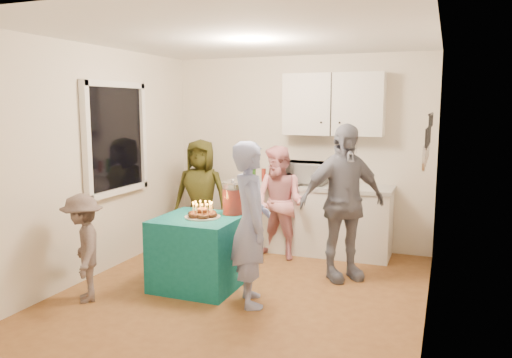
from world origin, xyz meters
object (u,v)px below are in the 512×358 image
(party_table, at_px, (199,252))
(counter, at_px, (306,219))
(woman_back_right, at_px, (343,202))
(woman_back_left, at_px, (201,195))
(microwave, at_px, (306,173))
(woman_back_center, at_px, (279,203))
(child_near_left, at_px, (83,248))
(man_birthday, at_px, (251,224))
(punch_jar, at_px, (233,199))

(party_table, bearing_deg, counter, 67.05)
(woman_back_right, bearing_deg, woman_back_left, 127.50)
(party_table, relative_size, woman_back_left, 0.57)
(microwave, height_order, woman_back_center, woman_back_center)
(woman_back_right, relative_size, child_near_left, 1.61)
(woman_back_right, bearing_deg, man_birthday, -162.57)
(woman_back_center, distance_m, child_near_left, 2.45)
(woman_back_right, bearing_deg, counter, 86.89)
(woman_back_left, xyz_separation_m, child_near_left, (-0.25, -2.04, -0.21))
(counter, bearing_deg, party_table, -112.95)
(party_table, xyz_separation_m, punch_jar, (0.28, 0.26, 0.55))
(counter, distance_m, woman_back_left, 1.45)
(party_table, bearing_deg, woman_back_right, 30.05)
(counter, height_order, man_birthday, man_birthday)
(man_birthday, height_order, woman_back_right, woman_back_right)
(party_table, distance_m, child_near_left, 1.18)
(woman_back_left, bearing_deg, counter, 8.03)
(counter, relative_size, party_table, 2.59)
(party_table, height_order, woman_back_center, woman_back_center)
(woman_back_center, bearing_deg, microwave, 80.13)
(party_table, bearing_deg, punch_jar, 42.55)
(counter, distance_m, punch_jar, 1.58)
(party_table, bearing_deg, woman_back_center, 69.04)
(man_birthday, distance_m, woman_back_center, 1.52)
(child_near_left, bearing_deg, punch_jar, 89.71)
(punch_jar, bearing_deg, party_table, -137.45)
(counter, xyz_separation_m, punch_jar, (-0.44, -1.44, 0.50))
(microwave, bearing_deg, counter, 2.59)
(microwave, relative_size, man_birthday, 0.33)
(counter, distance_m, woman_back_right, 1.20)
(party_table, relative_size, man_birthday, 0.53)
(man_birthday, bearing_deg, woman_back_left, 11.18)
(woman_back_center, height_order, woman_back_right, woman_back_right)
(counter, bearing_deg, microwave, 180.00)
(counter, xyz_separation_m, child_near_left, (-1.60, -2.47, 0.11))
(woman_back_center, xyz_separation_m, woman_back_right, (0.89, -0.46, 0.15))
(woman_back_left, bearing_deg, microwave, 8.23)
(counter, relative_size, child_near_left, 2.04)
(party_table, relative_size, punch_jar, 2.50)
(microwave, xyz_separation_m, woman_back_left, (-1.33, -0.43, -0.31))
(woman_back_center, bearing_deg, man_birthday, -65.18)
(party_table, bearing_deg, child_near_left, -138.73)
(woman_back_left, xyz_separation_m, woman_back_center, (1.11, -0.01, -0.03))
(punch_jar, relative_size, woman_back_left, 0.23)
(man_birthday, height_order, woman_back_center, man_birthday)
(woman_back_center, bearing_deg, woman_back_right, -10.53)
(man_birthday, distance_m, woman_back_left, 2.01)
(punch_jar, bearing_deg, microwave, 73.66)
(punch_jar, xyz_separation_m, man_birthday, (0.41, -0.50, -0.13))
(woman_back_right, bearing_deg, party_table, 170.83)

